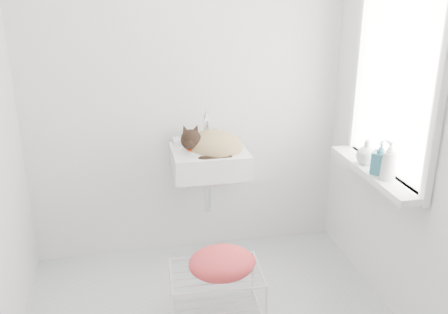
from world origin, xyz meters
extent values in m
cube|color=white|center=(0.00, 1.00, 1.25)|extent=(2.20, 0.02, 2.50)
cube|color=white|center=(1.10, 0.00, 1.25)|extent=(0.02, 2.00, 2.50)
cube|color=white|center=(1.09, 0.20, 1.35)|extent=(0.01, 0.80, 1.00)
cube|color=white|center=(1.07, 0.20, 1.35)|extent=(0.04, 0.90, 1.10)
cube|color=white|center=(1.01, 0.20, 0.83)|extent=(0.16, 0.88, 0.04)
cube|color=white|center=(0.11, 0.74, 0.85)|extent=(0.49, 0.43, 0.20)
ellipsoid|color=tan|center=(0.14, 0.73, 0.88)|extent=(0.42, 0.38, 0.19)
sphere|color=black|center=(0.00, 0.67, 0.97)|extent=(0.16, 0.16, 0.13)
torus|color=red|center=(0.01, 0.66, 0.93)|extent=(0.14, 0.14, 0.05)
cube|color=silver|center=(0.04, 0.14, 0.15)|extent=(0.54, 0.39, 0.31)
ellipsoid|color=#D16100|center=(0.07, 0.09, 0.34)|extent=(0.39, 0.28, 0.16)
imported|color=silver|center=(1.00, 0.03, 0.85)|extent=(0.09, 0.09, 0.19)
imported|color=#2E6F7B|center=(1.00, 0.13, 0.85)|extent=(0.12, 0.13, 0.20)
imported|color=silver|center=(1.00, 0.29, 0.85)|extent=(0.16, 0.16, 0.15)
camera|label=1|loc=(-0.40, -2.27, 1.91)|focal=39.28mm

